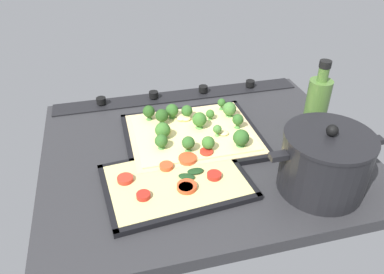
{
  "coord_description": "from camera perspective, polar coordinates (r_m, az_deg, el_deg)",
  "views": [
    {
      "loc": [
        21.61,
        72.64,
        54.15
      ],
      "look_at": [
        2.92,
        -0.58,
        3.45
      ],
      "focal_mm": 34.91,
      "sensor_mm": 36.0,
      "label": 1
    }
  ],
  "objects": [
    {
      "name": "ground_plane",
      "position": [
        0.94,
        1.81,
        -2.45
      ],
      "size": [
        78.47,
        64.08,
        3.0
      ],
      "primitive_type": "cube",
      "color": "#28282B"
    },
    {
      "name": "stove_control_panel",
      "position": [
        1.17,
        -2.02,
        6.45
      ],
      "size": [
        75.33,
        7.0,
        2.6
      ],
      "color": "black",
      "rests_on": "ground_plane"
    },
    {
      "name": "baking_tray_front",
      "position": [
        0.97,
        0.06,
        0.05
      ],
      "size": [
        34.19,
        28.47,
        1.3
      ],
      "color": "black",
      "rests_on": "ground_plane"
    },
    {
      "name": "broccoli_pizza",
      "position": [
        0.96,
        0.13,
        1.04
      ],
      "size": [
        31.79,
        26.07,
        5.83
      ],
      "color": "#D3B77F",
      "rests_on": "baking_tray_front"
    },
    {
      "name": "baking_tray_back",
      "position": [
        0.82,
        -2.46,
        -7.01
      ],
      "size": [
        32.81,
        24.46,
        1.3
      ],
      "color": "black",
      "rests_on": "ground_plane"
    },
    {
      "name": "veggie_pizza_back",
      "position": [
        0.82,
        -2.34,
        -6.5
      ],
      "size": [
        30.2,
        21.85,
        1.9
      ],
      "color": "#CCBF77",
      "rests_on": "baking_tray_back"
    },
    {
      "name": "cooking_pot",
      "position": [
        0.82,
        19.56,
        -3.67
      ],
      "size": [
        25.18,
        18.34,
        15.86
      ],
      "color": "black",
      "rests_on": "ground_plane"
    },
    {
      "name": "oil_bottle",
      "position": [
        0.99,
        18.5,
        4.54
      ],
      "size": [
        5.72,
        5.72,
        20.35
      ],
      "color": "#476B2D",
      "rests_on": "ground_plane"
    }
  ]
}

